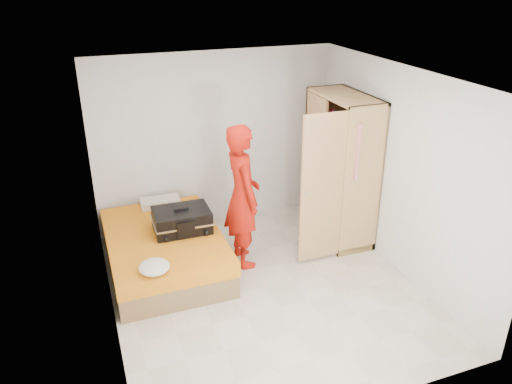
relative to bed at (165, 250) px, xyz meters
name	(u,v)px	position (x,y,z in m)	size (l,w,h in m)	color
room	(265,192)	(1.05, -0.90, 1.05)	(4.00, 4.02, 2.60)	beige
bed	(165,250)	(0.00, 0.00, 0.00)	(1.42, 2.02, 0.50)	olive
wardrobe	(339,173)	(2.50, -0.04, 0.75)	(1.17, 1.20, 2.10)	tan
person	(242,196)	(1.01, -0.21, 0.71)	(0.70, 0.46, 1.91)	#B31B0B
suitcase	(182,220)	(0.25, 0.01, 0.39)	(0.75, 0.57, 0.32)	black
round_cushion	(154,267)	(-0.26, -0.85, 0.32)	(0.35, 0.35, 0.13)	silver
pillow	(160,202)	(0.12, 0.85, 0.30)	(0.56, 0.28, 0.10)	silver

